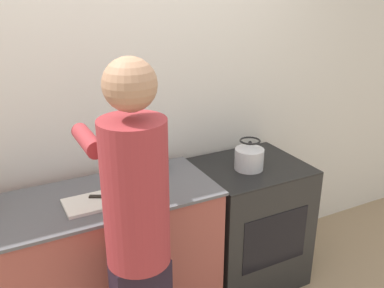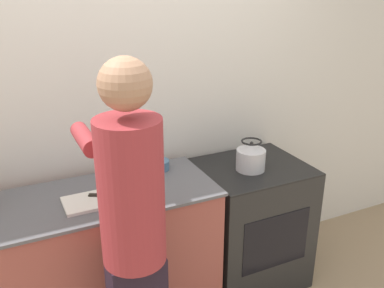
% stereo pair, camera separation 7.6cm
% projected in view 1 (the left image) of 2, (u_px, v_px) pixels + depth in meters
% --- Properties ---
extents(wall_back, '(8.00, 0.05, 2.60)m').
position_uv_depth(wall_back, '(129.00, 108.00, 2.75)').
color(wall_back, silver).
rests_on(wall_back, ground_plane).
extents(counter, '(1.42, 0.60, 0.93)m').
position_uv_depth(counter, '(100.00, 266.00, 2.57)').
color(counter, '#9E4C42').
rests_on(counter, ground_plane).
extents(oven, '(0.72, 0.62, 0.90)m').
position_uv_depth(oven, '(248.00, 222.00, 3.06)').
color(oven, black).
rests_on(oven, ground_plane).
extents(person, '(0.34, 0.58, 1.80)m').
position_uv_depth(person, '(137.00, 229.00, 1.98)').
color(person, black).
rests_on(person, ground_plane).
extents(cutting_board, '(0.40, 0.21, 0.02)m').
position_uv_depth(cutting_board, '(101.00, 201.00, 2.35)').
color(cutting_board, silver).
rests_on(cutting_board, counter).
extents(knife, '(0.20, 0.12, 0.01)m').
position_uv_depth(knife, '(107.00, 197.00, 2.37)').
color(knife, silver).
rests_on(knife, cutting_board).
extents(kettle, '(0.19, 0.19, 0.21)m').
position_uv_depth(kettle, '(249.00, 157.00, 2.81)').
color(kettle, silver).
rests_on(kettle, oven).
extents(bowl_prep, '(0.13, 0.13, 0.06)m').
position_uv_depth(bowl_prep, '(158.00, 165.00, 2.74)').
color(bowl_prep, '#426684').
rests_on(bowl_prep, counter).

